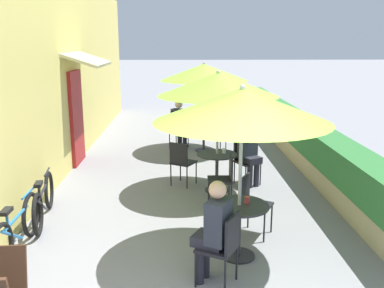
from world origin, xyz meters
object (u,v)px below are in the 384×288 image
(patio_umbrella_near, at_px, (242,105))
(bicycle_second, at_px, (44,200))
(cafe_chair_mid_right, at_px, (224,176))
(seated_patron_near_left, at_px, (214,228))
(coffee_cup_near, at_px, (247,200))
(patio_umbrella_far, at_px, (204,72))
(cafe_chair_mid_back, at_px, (245,158))
(patio_table_far, at_px, (204,131))
(cafe_chair_far_left, at_px, (231,133))
(patio_umbrella_mid, at_px, (218,84))
(cafe_chair_mid_left, at_px, (182,160))
(cafe_chair_far_right, at_px, (177,129))
(patio_table_mid, at_px, (217,164))
(cafe_chair_near_left, at_px, (223,244))
(coffee_cup_mid, at_px, (224,151))
(seated_patron_mid_back, at_px, (249,151))
(cafe_chair_near_right, at_px, (251,200))
(patio_table_near, at_px, (239,220))
(seated_patron_far_right, at_px, (179,122))

(patio_umbrella_near, height_order, bicycle_second, patio_umbrella_near)
(patio_umbrella_near, relative_size, cafe_chair_mid_right, 2.57)
(seated_patron_near_left, height_order, bicycle_second, seated_patron_near_left)
(coffee_cup_near, relative_size, patio_umbrella_far, 0.04)
(seated_patron_near_left, distance_m, cafe_chair_mid_back, 3.66)
(patio_table_far, xyz_separation_m, cafe_chair_far_left, (0.67, -0.27, 0.00))
(patio_umbrella_near, bearing_deg, patio_umbrella_mid, 91.56)
(cafe_chair_far_left, distance_m, bicycle_second, 5.26)
(cafe_chair_mid_left, xyz_separation_m, bicycle_second, (-2.15, -1.59, -0.18))
(patio_umbrella_near, xyz_separation_m, cafe_chair_far_right, (-0.82, 5.78, -1.47))
(patio_table_mid, distance_m, cafe_chair_mid_left, 0.72)
(cafe_chair_near_left, bearing_deg, bicycle_second, 82.07)
(cafe_chair_mid_left, distance_m, cafe_chair_mid_back, 1.25)
(coffee_cup_mid, bearing_deg, patio_table_mid, -164.30)
(patio_umbrella_near, xyz_separation_m, seated_patron_near_left, (-0.37, -0.62, -1.30))
(patio_umbrella_mid, height_order, seated_patron_mid_back, patio_umbrella_mid)
(patio_umbrella_near, distance_m, coffee_cup_mid, 2.83)
(cafe_chair_near_right, xyz_separation_m, cafe_chair_mid_back, (0.25, 2.26, 0.00))
(seated_patron_mid_back, relative_size, coffee_cup_mid, 13.89)
(cafe_chair_mid_left, relative_size, patio_table_far, 1.15)
(cafe_chair_near_left, bearing_deg, cafe_chair_near_right, 6.08)
(cafe_chair_mid_back, bearing_deg, bicycle_second, -2.36)
(cafe_chair_near_right, height_order, cafe_chair_mid_back, same)
(seated_patron_mid_back, bearing_deg, bicycle_second, -4.05)
(cafe_chair_mid_left, xyz_separation_m, cafe_chair_far_left, (1.24, 2.42, 0.00))
(seated_patron_mid_back, distance_m, bicycle_second, 3.82)
(patio_table_near, xyz_separation_m, cafe_chair_mid_back, (0.52, 2.93, 0.00))
(patio_table_near, distance_m, coffee_cup_mid, 2.56)
(cafe_chair_near_left, height_order, bicycle_second, cafe_chair_near_left)
(patio_table_far, distance_m, cafe_chair_far_left, 0.72)
(coffee_cup_mid, height_order, patio_umbrella_far, patio_umbrella_far)
(patio_umbrella_mid, bearing_deg, cafe_chair_far_right, 102.87)
(patio_table_near, xyz_separation_m, seated_patron_far_right, (-0.76, 5.88, 0.17))
(patio_table_mid, bearing_deg, patio_umbrella_near, -88.44)
(patio_table_near, height_order, patio_table_mid, same)
(patio_table_near, xyz_separation_m, cafe_chair_far_left, (0.52, 5.24, 0.00))
(patio_table_near, xyz_separation_m, coffee_cup_near, (0.11, 0.04, 0.25))
(patio_umbrella_far, height_order, cafe_chair_far_left, patio_umbrella_far)
(cafe_chair_near_right, bearing_deg, seated_patron_mid_back, -159.89)
(patio_table_far, distance_m, patio_umbrella_far, 1.47)
(patio_umbrella_near, height_order, cafe_chair_mid_back, patio_umbrella_near)
(cafe_chair_mid_back, bearing_deg, cafe_chair_near_left, 48.53)
(patio_umbrella_far, height_order, seated_patron_far_right, patio_umbrella_far)
(patio_table_near, bearing_deg, patio_table_far, 91.54)
(seated_patron_near_left, relative_size, cafe_chair_mid_right, 1.44)
(patio_table_near, height_order, cafe_chair_mid_back, cafe_chair_mid_back)
(patio_table_mid, distance_m, cafe_chair_far_left, 2.79)
(cafe_chair_near_left, xyz_separation_m, bicycle_second, (-2.60, 1.89, -0.18))
(cafe_chair_mid_right, relative_size, cafe_chair_far_right, 1.00)
(cafe_chair_near_right, distance_m, coffee_cup_near, 0.69)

